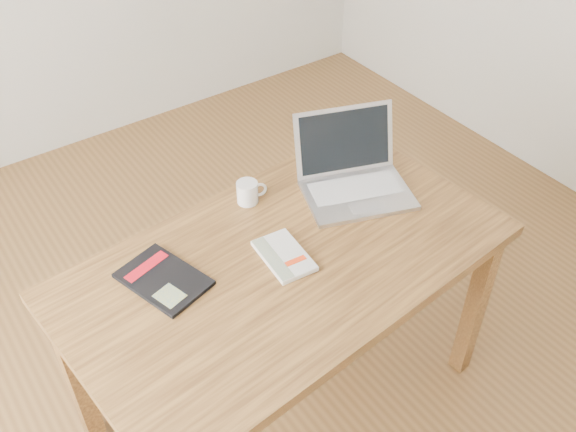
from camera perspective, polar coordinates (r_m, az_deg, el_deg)
room at (r=1.66m, az=-5.30°, el=12.96°), size 4.04×4.04×2.70m
desk at (r=2.03m, az=-0.18°, el=-5.50°), size 1.43×0.90×0.75m
white_guidebook at (r=1.96m, az=-0.36°, el=-3.55°), size 0.14×0.21×0.02m
black_guidebook at (r=1.93m, az=-11.02°, el=-5.53°), size 0.24×0.30×0.01m
laptop at (r=2.21m, az=5.80°, el=3.64°), size 0.44×0.42×0.24m
coffee_mug at (r=2.15m, az=-3.57°, el=2.16°), size 0.10×0.07×0.08m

